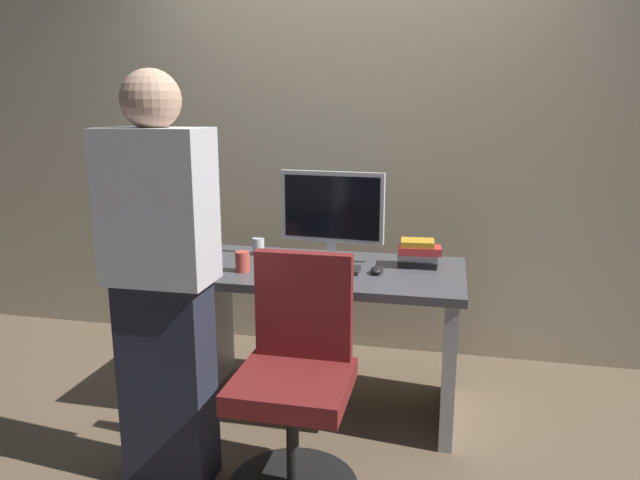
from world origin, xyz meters
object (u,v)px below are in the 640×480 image
object	(u,v)px
monitor	(332,211)
keyboard	(315,268)
person_at_desk	(162,283)
book_stack	(418,254)
desk	(322,312)
cup_near_keyboard	(243,262)
mouse	(377,270)
cup_by_monitor	(259,246)
office_chair	(296,386)

from	to	relation	value
monitor	keyboard	bearing A→B (deg)	-99.87
person_at_desk	book_stack	size ratio (longest dim) A/B	7.59
desk	monitor	xyz separation A→B (m)	(0.01, 0.16, 0.49)
book_stack	cup_near_keyboard	bearing A→B (deg)	-161.54
mouse	cup_by_monitor	bearing A→B (deg)	160.96
monitor	book_stack	bearing A→B (deg)	-4.86
desk	keyboard	distance (m)	0.25
desk	keyboard	world-z (taller)	keyboard
person_at_desk	monitor	size ratio (longest dim) A/B	3.03
book_stack	mouse	bearing A→B (deg)	-137.35
keyboard	office_chair	bearing A→B (deg)	-85.87
cup_near_keyboard	book_stack	world-z (taller)	book_stack
monitor	cup_near_keyboard	world-z (taller)	monitor
desk	monitor	distance (m)	0.51
office_chair	person_at_desk	world-z (taller)	person_at_desk
desk	cup_by_monitor	xyz separation A→B (m)	(-0.39, 0.18, 0.28)
cup_by_monitor	monitor	bearing A→B (deg)	-3.21
keyboard	cup_by_monitor	world-z (taller)	cup_by_monitor
keyboard	book_stack	distance (m)	0.52
office_chair	monitor	distance (m)	0.99
office_chair	book_stack	xyz separation A→B (m)	(0.42, 0.78, 0.37)
office_chair	cup_by_monitor	world-z (taller)	office_chair
person_at_desk	cup_near_keyboard	bearing A→B (deg)	79.19
person_at_desk	keyboard	size ratio (longest dim) A/B	3.81
monitor	cup_by_monitor	size ratio (longest dim) A/B	5.95
desk	cup_by_monitor	bearing A→B (deg)	154.80
mouse	book_stack	size ratio (longest dim) A/B	0.46
mouse	monitor	bearing A→B (deg)	141.72
cup_by_monitor	office_chair	bearing A→B (deg)	-63.15
desk	keyboard	bearing A→B (deg)	-113.07
mouse	cup_near_keyboard	bearing A→B (deg)	-170.68
keyboard	book_stack	bearing A→B (deg)	18.46
monitor	book_stack	size ratio (longest dim) A/B	2.50
mouse	keyboard	bearing A→B (deg)	-178.50
monitor	cup_near_keyboard	bearing A→B (deg)	-140.14
cup_near_keyboard	book_stack	xyz separation A→B (m)	(0.82, 0.27, 0.02)
desk	keyboard	xyz separation A→B (m)	(-0.02, -0.05, 0.24)
cup_by_monitor	book_stack	bearing A→B (deg)	-4.08
desk	mouse	distance (m)	0.37
book_stack	office_chair	bearing A→B (deg)	-118.31
cup_by_monitor	cup_near_keyboard	bearing A→B (deg)	-84.81
office_chair	desk	bearing A→B (deg)	93.31
cup_by_monitor	book_stack	xyz separation A→B (m)	(0.85, -0.06, 0.02)
cup_by_monitor	person_at_desk	bearing A→B (deg)	-95.08
desk	mouse	size ratio (longest dim) A/B	13.77
person_at_desk	desk	bearing A→B (deg)	57.49
book_stack	person_at_desk	bearing A→B (deg)	-137.23
desk	mouse	bearing A→B (deg)	-9.57
mouse	cup_near_keyboard	xyz separation A→B (m)	(-0.63, -0.10, 0.03)
office_chair	book_stack	world-z (taller)	office_chair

